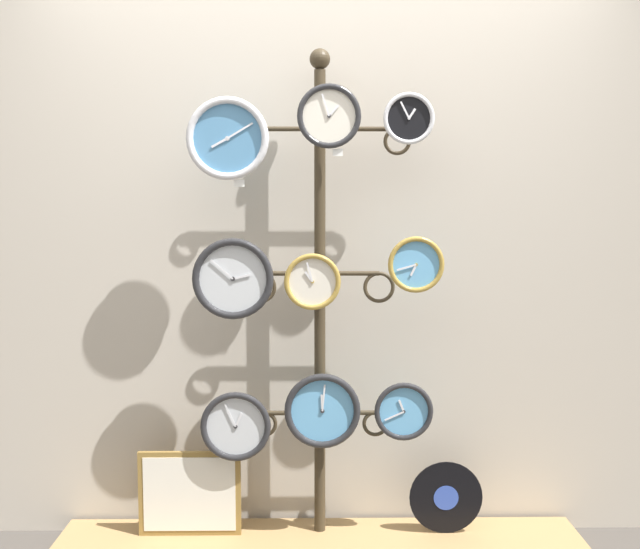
{
  "coord_description": "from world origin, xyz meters",
  "views": [
    {
      "loc": [
        -0.04,
        -2.68,
        1.45
      ],
      "look_at": [
        0.0,
        0.36,
        1.17
      ],
      "focal_mm": 42.0,
      "sensor_mm": 36.0,
      "label": 1
    }
  ],
  "objects": [
    {
      "name": "clock_bottom_center",
      "position": [
        0.01,
        0.31,
        0.61
      ],
      "size": [
        0.31,
        0.04,
        0.31
      ],
      "color": "#60A8DB"
    },
    {
      "name": "clock_bottom_right",
      "position": [
        0.34,
        0.33,
        0.6
      ],
      "size": [
        0.24,
        0.04,
        0.24
      ],
      "color": "#60A8DB"
    },
    {
      "name": "picture_frame",
      "position": [
        -0.55,
        0.37,
        0.24
      ],
      "size": [
        0.43,
        0.02,
        0.36
      ],
      "color": "olive",
      "rests_on": "low_shelf"
    },
    {
      "name": "clock_top_left",
      "position": [
        -0.36,
        0.3,
        1.71
      ],
      "size": [
        0.33,
        0.04,
        0.33
      ],
      "color": "#4C84B2"
    },
    {
      "name": "shop_wall",
      "position": [
        0.0,
        0.57,
        1.4
      ],
      "size": [
        4.4,
        0.04,
        2.8
      ],
      "color": "#BCB2A3",
      "rests_on": "ground_plane"
    },
    {
      "name": "low_shelf",
      "position": [
        0.0,
        0.35,
        0.03
      ],
      "size": [
        2.2,
        0.36,
        0.06
      ],
      "color": "#9E7A4C",
      "rests_on": "ground_plane"
    },
    {
      "name": "display_stand",
      "position": [
        0.0,
        0.41,
        0.84
      ],
      "size": [
        0.75,
        0.36,
        2.08
      ],
      "color": "#382D1E",
      "rests_on": "ground_plane"
    },
    {
      "name": "clock_top_right",
      "position": [
        0.35,
        0.31,
        1.79
      ],
      "size": [
        0.21,
        0.04,
        0.21
      ],
      "color": "black"
    },
    {
      "name": "price_tag_upper",
      "position": [
        -0.32,
        0.3,
        1.53
      ],
      "size": [
        0.04,
        0.0,
        0.03
      ],
      "color": "white"
    },
    {
      "name": "clock_bottom_left",
      "position": [
        -0.35,
        0.33,
        0.54
      ],
      "size": [
        0.29,
        0.04,
        0.29
      ],
      "color": "silver"
    },
    {
      "name": "clock_middle_center",
      "position": [
        -0.03,
        0.33,
        1.14
      ],
      "size": [
        0.23,
        0.04,
        0.23
      ],
      "color": "silver"
    },
    {
      "name": "price_tag_mid",
      "position": [
        0.07,
        0.29,
        1.65
      ],
      "size": [
        0.04,
        0.0,
        0.03
      ],
      "color": "white"
    },
    {
      "name": "clock_middle_left",
      "position": [
        -0.35,
        0.31,
        1.15
      ],
      "size": [
        0.33,
        0.04,
        0.33
      ],
      "color": "silver"
    },
    {
      "name": "clock_top_center",
      "position": [
        0.03,
        0.29,
        1.8
      ],
      "size": [
        0.25,
        0.04,
        0.25
      ],
      "color": "silver"
    },
    {
      "name": "vinyl_record",
      "position": [
        0.53,
        0.37,
        0.22
      ],
      "size": [
        0.31,
        0.01,
        0.31
      ],
      "color": "black",
      "rests_on": "low_shelf"
    },
    {
      "name": "clock_middle_right",
      "position": [
        0.39,
        0.31,
        1.21
      ],
      "size": [
        0.23,
        0.04,
        0.23
      ],
      "color": "#60A8DB"
    }
  ]
}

